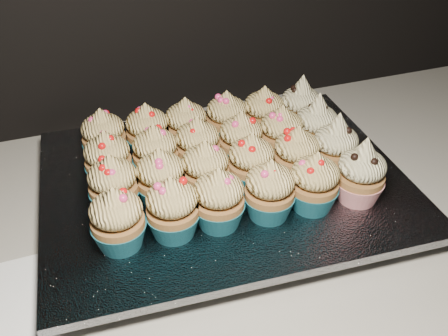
# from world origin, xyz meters

# --- Properties ---
(worktop) EXTENTS (2.44, 0.64, 0.04)m
(worktop) POSITION_xyz_m (0.00, 1.70, 0.88)
(worktop) COLOR beige
(worktop) RESTS_ON cabinet
(baking_tray) EXTENTS (0.47, 0.37, 0.02)m
(baking_tray) POSITION_xyz_m (-0.03, 1.74, 0.91)
(baking_tray) COLOR black
(baking_tray) RESTS_ON worktop
(foil_lining) EXTENTS (0.51, 0.41, 0.01)m
(foil_lining) POSITION_xyz_m (-0.03, 1.74, 0.93)
(foil_lining) COLOR silver
(foil_lining) RESTS_ON baking_tray
(cupcake_0) EXTENTS (0.06, 0.06, 0.08)m
(cupcake_0) POSITION_xyz_m (-0.19, 1.66, 0.97)
(cupcake_0) COLOR #196677
(cupcake_0) RESTS_ON foil_lining
(cupcake_1) EXTENTS (0.06, 0.06, 0.08)m
(cupcake_1) POSITION_xyz_m (-0.13, 1.65, 0.97)
(cupcake_1) COLOR #196677
(cupcake_1) RESTS_ON foil_lining
(cupcake_2) EXTENTS (0.06, 0.06, 0.08)m
(cupcake_2) POSITION_xyz_m (-0.07, 1.65, 0.97)
(cupcake_2) COLOR #196677
(cupcake_2) RESTS_ON foil_lining
(cupcake_3) EXTENTS (0.06, 0.06, 0.08)m
(cupcake_3) POSITION_xyz_m (-0.01, 1.65, 0.97)
(cupcake_3) COLOR #196677
(cupcake_3) RESTS_ON foil_lining
(cupcake_4) EXTENTS (0.06, 0.06, 0.08)m
(cupcake_4) POSITION_xyz_m (0.05, 1.64, 0.97)
(cupcake_4) COLOR #196677
(cupcake_4) RESTS_ON foil_lining
(cupcake_5) EXTENTS (0.06, 0.06, 0.10)m
(cupcake_5) POSITION_xyz_m (0.11, 1.64, 0.97)
(cupcake_5) COLOR red
(cupcake_5) RESTS_ON foil_lining
(cupcake_6) EXTENTS (0.06, 0.06, 0.08)m
(cupcake_6) POSITION_xyz_m (-0.19, 1.72, 0.97)
(cupcake_6) COLOR #196677
(cupcake_6) RESTS_ON foil_lining
(cupcake_7) EXTENTS (0.06, 0.06, 0.08)m
(cupcake_7) POSITION_xyz_m (-0.13, 1.71, 0.97)
(cupcake_7) COLOR #196677
(cupcake_7) RESTS_ON foil_lining
(cupcake_8) EXTENTS (0.06, 0.06, 0.08)m
(cupcake_8) POSITION_xyz_m (-0.07, 1.71, 0.97)
(cupcake_8) COLOR #196677
(cupcake_8) RESTS_ON foil_lining
(cupcake_9) EXTENTS (0.06, 0.06, 0.08)m
(cupcake_9) POSITION_xyz_m (-0.01, 1.71, 0.97)
(cupcake_9) COLOR #196677
(cupcake_9) RESTS_ON foil_lining
(cupcake_10) EXTENTS (0.06, 0.06, 0.08)m
(cupcake_10) POSITION_xyz_m (0.06, 1.70, 0.97)
(cupcake_10) COLOR #196677
(cupcake_10) RESTS_ON foil_lining
(cupcake_11) EXTENTS (0.06, 0.06, 0.10)m
(cupcake_11) POSITION_xyz_m (0.11, 1.70, 0.97)
(cupcake_11) COLOR red
(cupcake_11) RESTS_ON foil_lining
(cupcake_12) EXTENTS (0.06, 0.06, 0.08)m
(cupcake_12) POSITION_xyz_m (-0.18, 1.78, 0.97)
(cupcake_12) COLOR #196677
(cupcake_12) RESTS_ON foil_lining
(cupcake_13) EXTENTS (0.06, 0.06, 0.08)m
(cupcake_13) POSITION_xyz_m (-0.12, 1.77, 0.97)
(cupcake_13) COLOR #196677
(cupcake_13) RESTS_ON foil_lining
(cupcake_14) EXTENTS (0.06, 0.06, 0.08)m
(cupcake_14) POSITION_xyz_m (-0.06, 1.77, 0.97)
(cupcake_14) COLOR #196677
(cupcake_14) RESTS_ON foil_lining
(cupcake_15) EXTENTS (0.06, 0.06, 0.08)m
(cupcake_15) POSITION_xyz_m (0.00, 1.77, 0.97)
(cupcake_15) COLOR #196677
(cupcake_15) RESTS_ON foil_lining
(cupcake_16) EXTENTS (0.06, 0.06, 0.08)m
(cupcake_16) POSITION_xyz_m (0.06, 1.76, 0.97)
(cupcake_16) COLOR #196677
(cupcake_16) RESTS_ON foil_lining
(cupcake_17) EXTENTS (0.06, 0.06, 0.10)m
(cupcake_17) POSITION_xyz_m (0.12, 1.76, 0.97)
(cupcake_17) COLOR red
(cupcake_17) RESTS_ON foil_lining
(cupcake_18) EXTENTS (0.06, 0.06, 0.08)m
(cupcake_18) POSITION_xyz_m (-0.18, 1.84, 0.97)
(cupcake_18) COLOR #196677
(cupcake_18) RESTS_ON foil_lining
(cupcake_19) EXTENTS (0.06, 0.06, 0.08)m
(cupcake_19) POSITION_xyz_m (-0.12, 1.83, 0.97)
(cupcake_19) COLOR #196677
(cupcake_19) RESTS_ON foil_lining
(cupcake_20) EXTENTS (0.06, 0.06, 0.08)m
(cupcake_20) POSITION_xyz_m (-0.06, 1.83, 0.97)
(cupcake_20) COLOR #196677
(cupcake_20) RESTS_ON foil_lining
(cupcake_21) EXTENTS (0.06, 0.06, 0.08)m
(cupcake_21) POSITION_xyz_m (0.00, 1.83, 0.97)
(cupcake_21) COLOR #196677
(cupcake_21) RESTS_ON foil_lining
(cupcake_22) EXTENTS (0.06, 0.06, 0.08)m
(cupcake_22) POSITION_xyz_m (0.06, 1.83, 0.97)
(cupcake_22) COLOR #196677
(cupcake_22) RESTS_ON foil_lining
(cupcake_23) EXTENTS (0.06, 0.06, 0.10)m
(cupcake_23) POSITION_xyz_m (0.12, 1.82, 0.97)
(cupcake_23) COLOR red
(cupcake_23) RESTS_ON foil_lining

